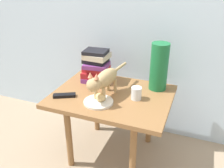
% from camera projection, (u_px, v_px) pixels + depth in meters
% --- Properties ---
extents(ground_plane, '(6.00, 6.00, 0.00)m').
position_uv_depth(ground_plane, '(112.00, 152.00, 1.92)').
color(ground_plane, gray).
extents(side_table, '(0.81, 0.62, 0.51)m').
position_uv_depth(side_table, '(112.00, 103.00, 1.72)').
color(side_table, olive).
rests_on(side_table, ground).
extents(plate, '(0.19, 0.19, 0.01)m').
position_uv_depth(plate, '(98.00, 102.00, 1.59)').
color(plate, silver).
rests_on(plate, side_table).
extents(bread_roll, '(0.10, 0.10, 0.05)m').
position_uv_depth(bread_roll, '(100.00, 97.00, 1.58)').
color(bread_roll, '#E0BC7A').
rests_on(bread_roll, plate).
extents(cat, '(0.13, 0.48, 0.23)m').
position_uv_depth(cat, '(104.00, 80.00, 1.60)').
color(cat, tan).
rests_on(cat, side_table).
extents(book_stack, '(0.21, 0.19, 0.24)m').
position_uv_depth(book_stack, '(96.00, 66.00, 1.85)').
color(book_stack, '#72337A').
rests_on(book_stack, side_table).
extents(green_vase, '(0.13, 0.13, 0.34)m').
position_uv_depth(green_vase, '(159.00, 67.00, 1.70)').
color(green_vase, '#196B38').
rests_on(green_vase, side_table).
extents(candle_jar, '(0.07, 0.07, 0.08)m').
position_uv_depth(candle_jar, '(136.00, 94.00, 1.62)').
color(candle_jar, silver).
rests_on(candle_jar, side_table).
extents(tv_remote, '(0.15, 0.11, 0.02)m').
position_uv_depth(tv_remote, '(64.00, 95.00, 1.66)').
color(tv_remote, black).
rests_on(tv_remote, side_table).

